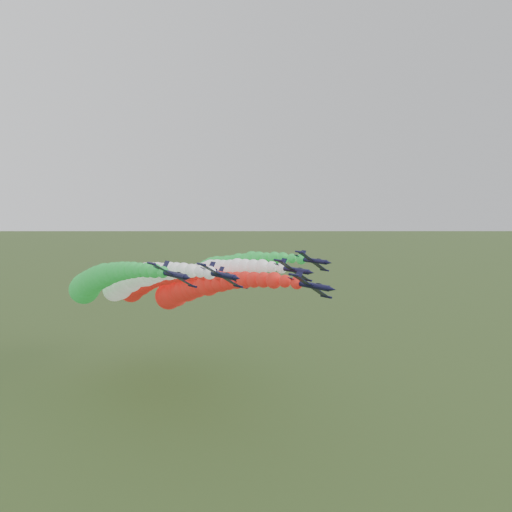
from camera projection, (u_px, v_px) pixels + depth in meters
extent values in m
plane|color=#49602A|center=(272.00, 462.00, 112.73)|extent=(3000.00, 3000.00, 0.00)
cylinder|color=black|center=(310.00, 285.00, 99.16)|extent=(1.66, 9.89, 1.66)
cone|color=black|center=(332.00, 289.00, 94.67)|extent=(1.50, 1.98, 1.50)
cone|color=black|center=(292.00, 282.00, 103.31)|extent=(1.50, 0.99, 1.50)
ellipsoid|color=black|center=(319.00, 285.00, 97.56)|extent=(1.11, 2.07, 1.03)
cube|color=black|center=(311.00, 286.00, 98.95)|extent=(9.16, 2.09, 5.47)
cylinder|color=black|center=(294.00, 275.00, 95.80)|extent=(0.66, 2.86, 0.66)
cylinder|color=black|center=(326.00, 297.00, 102.10)|extent=(0.66, 2.86, 0.66)
cube|color=black|center=(298.00, 277.00, 102.66)|extent=(1.42, 1.65, 2.26)
cube|color=black|center=(296.00, 282.00, 102.41)|extent=(3.65, 1.21, 2.21)
sphere|color=red|center=(297.00, 283.00, 102.12)|extent=(2.69, 2.69, 2.69)
sphere|color=red|center=(285.00, 281.00, 104.93)|extent=(2.73, 2.73, 2.73)
sphere|color=red|center=(274.00, 280.00, 107.77)|extent=(3.65, 3.65, 3.65)
sphere|color=red|center=(264.00, 280.00, 110.66)|extent=(3.54, 3.54, 3.54)
sphere|color=red|center=(254.00, 280.00, 113.59)|extent=(3.68, 3.68, 3.68)
sphere|color=red|center=(245.00, 280.00, 116.55)|extent=(4.08, 4.08, 4.08)
sphere|color=red|center=(237.00, 280.00, 119.55)|extent=(4.20, 4.20, 4.20)
sphere|color=red|center=(229.00, 281.00, 122.59)|extent=(4.51, 4.51, 4.51)
sphere|color=red|center=(222.00, 282.00, 125.66)|extent=(5.21, 5.21, 5.21)
sphere|color=red|center=(215.00, 282.00, 128.77)|extent=(5.37, 5.37, 5.37)
sphere|color=red|center=(209.00, 283.00, 131.91)|extent=(6.58, 6.58, 6.58)
sphere|color=red|center=(203.00, 285.00, 135.09)|extent=(5.52, 5.52, 5.52)
sphere|color=red|center=(197.00, 286.00, 138.30)|extent=(6.61, 6.61, 6.61)
sphere|color=red|center=(192.00, 287.00, 141.54)|extent=(6.77, 6.77, 6.77)
sphere|color=red|center=(187.00, 288.00, 144.82)|extent=(7.62, 7.62, 7.62)
sphere|color=red|center=(183.00, 290.00, 148.14)|extent=(7.03, 7.03, 7.03)
sphere|color=red|center=(179.00, 291.00, 151.49)|extent=(7.04, 7.04, 7.04)
sphere|color=red|center=(175.00, 293.00, 154.87)|extent=(8.62, 8.62, 8.62)
sphere|color=red|center=(172.00, 294.00, 158.28)|extent=(8.38, 8.38, 8.38)
sphere|color=red|center=(169.00, 296.00, 161.73)|extent=(8.76, 8.76, 8.76)
cylinder|color=black|center=(220.00, 275.00, 101.29)|extent=(1.66, 9.89, 1.66)
cone|color=black|center=(237.00, 278.00, 96.80)|extent=(1.50, 1.98, 1.50)
cone|color=black|center=(205.00, 272.00, 105.43)|extent=(1.50, 0.99, 1.50)
ellipsoid|color=black|center=(227.00, 274.00, 99.69)|extent=(1.11, 2.07, 1.03)
cube|color=black|center=(220.00, 276.00, 101.08)|extent=(9.16, 2.09, 5.47)
cylinder|color=black|center=(201.00, 264.00, 97.93)|extent=(0.66, 2.86, 0.66)
cylinder|color=black|center=(238.00, 286.00, 104.23)|extent=(0.66, 2.86, 0.66)
cube|color=black|center=(211.00, 267.00, 104.79)|extent=(1.42, 1.65, 2.26)
cube|color=black|center=(209.00, 272.00, 104.54)|extent=(3.65, 1.21, 2.21)
sphere|color=white|center=(209.00, 273.00, 104.25)|extent=(2.84, 2.84, 2.84)
sphere|color=white|center=(200.00, 271.00, 107.05)|extent=(2.63, 2.63, 2.63)
sphere|color=white|center=(192.00, 271.00, 109.90)|extent=(3.05, 3.05, 3.05)
sphere|color=white|center=(184.00, 271.00, 112.79)|extent=(3.59, 3.59, 3.59)
sphere|color=white|center=(176.00, 271.00, 115.72)|extent=(3.84, 3.84, 3.84)
sphere|color=white|center=(169.00, 271.00, 118.68)|extent=(4.38, 4.38, 4.38)
sphere|color=white|center=(163.00, 272.00, 121.68)|extent=(4.25, 4.25, 4.25)
sphere|color=white|center=(157.00, 272.00, 124.72)|extent=(5.08, 5.08, 5.08)
sphere|color=white|center=(152.00, 273.00, 127.79)|extent=(5.64, 5.64, 5.64)
sphere|color=white|center=(147.00, 274.00, 130.90)|extent=(6.28, 6.28, 6.28)
sphere|color=white|center=(142.00, 276.00, 134.04)|extent=(6.07, 6.07, 6.07)
sphere|color=white|center=(138.00, 277.00, 137.22)|extent=(5.41, 5.41, 5.41)
sphere|color=white|center=(134.00, 278.00, 140.43)|extent=(5.83, 5.83, 5.83)
sphere|color=white|center=(130.00, 280.00, 143.67)|extent=(7.30, 7.30, 7.30)
sphere|color=white|center=(127.00, 281.00, 146.95)|extent=(7.26, 7.26, 7.26)
sphere|color=white|center=(124.00, 283.00, 150.27)|extent=(6.63, 6.63, 6.63)
sphere|color=white|center=(121.00, 284.00, 153.62)|extent=(7.57, 7.57, 7.57)
sphere|color=white|center=(119.00, 286.00, 157.00)|extent=(8.78, 8.78, 8.78)
sphere|color=white|center=(117.00, 288.00, 160.41)|extent=(7.54, 7.54, 7.54)
sphere|color=white|center=(115.00, 289.00, 163.86)|extent=(7.84, 7.84, 7.84)
cylinder|color=black|center=(293.00, 270.00, 114.14)|extent=(1.66, 9.89, 1.66)
cone|color=black|center=(311.00, 273.00, 109.65)|extent=(1.50, 1.98, 1.50)
cone|color=black|center=(277.00, 267.00, 118.29)|extent=(1.50, 0.99, 1.50)
ellipsoid|color=black|center=(300.00, 269.00, 112.54)|extent=(1.11, 2.07, 1.03)
cube|color=black|center=(293.00, 270.00, 113.93)|extent=(9.16, 2.09, 5.47)
cylinder|color=black|center=(279.00, 260.00, 110.79)|extent=(0.66, 2.86, 0.66)
cylinder|color=black|center=(307.00, 280.00, 117.08)|extent=(0.66, 2.86, 0.66)
cube|color=black|center=(283.00, 263.00, 117.64)|extent=(1.42, 1.65, 2.26)
cube|color=black|center=(281.00, 267.00, 117.39)|extent=(3.65, 1.21, 2.21)
sphere|color=white|center=(282.00, 268.00, 117.10)|extent=(2.59, 2.59, 2.59)
sphere|color=white|center=(272.00, 267.00, 119.91)|extent=(2.78, 2.78, 2.78)
sphere|color=white|center=(262.00, 266.00, 122.76)|extent=(3.60, 3.60, 3.60)
sphere|color=white|center=(253.00, 266.00, 125.64)|extent=(3.56, 3.56, 3.56)
sphere|color=white|center=(245.00, 267.00, 128.57)|extent=(3.96, 3.96, 3.96)
sphere|color=white|center=(237.00, 267.00, 131.54)|extent=(4.63, 4.63, 4.63)
sphere|color=white|center=(230.00, 268.00, 134.54)|extent=(4.31, 4.31, 4.31)
sphere|color=white|center=(223.00, 268.00, 137.57)|extent=(4.77, 4.77, 4.77)
sphere|color=white|center=(217.00, 269.00, 140.64)|extent=(5.60, 5.60, 5.60)
sphere|color=white|center=(211.00, 270.00, 143.75)|extent=(6.24, 6.24, 6.24)
sphere|color=white|center=(205.00, 272.00, 146.89)|extent=(5.69, 5.69, 5.69)
sphere|color=white|center=(200.00, 273.00, 150.07)|extent=(6.09, 6.09, 6.09)
sphere|color=white|center=(195.00, 274.00, 153.28)|extent=(6.16, 6.16, 6.16)
sphere|color=white|center=(191.00, 276.00, 156.53)|extent=(5.98, 5.98, 5.98)
sphere|color=white|center=(187.00, 277.00, 159.81)|extent=(7.14, 7.14, 7.14)
sphere|color=white|center=(183.00, 279.00, 163.12)|extent=(7.84, 7.84, 7.84)
sphere|color=white|center=(179.00, 280.00, 166.47)|extent=(6.98, 6.98, 6.98)
sphere|color=white|center=(176.00, 282.00, 169.85)|extent=(9.06, 9.06, 9.06)
sphere|color=white|center=(173.00, 283.00, 173.27)|extent=(9.19, 9.19, 9.19)
sphere|color=white|center=(170.00, 285.00, 176.72)|extent=(8.22, 8.22, 8.22)
cylinder|color=black|center=(172.00, 274.00, 98.62)|extent=(1.66, 9.89, 1.66)
cone|color=black|center=(188.00, 278.00, 94.13)|extent=(1.50, 1.98, 1.50)
cone|color=black|center=(159.00, 271.00, 102.77)|extent=(1.50, 0.99, 1.50)
ellipsoid|color=black|center=(179.00, 273.00, 97.02)|extent=(1.11, 2.07, 1.03)
cube|color=black|center=(173.00, 275.00, 98.41)|extent=(9.16, 2.09, 5.47)
cylinder|color=black|center=(152.00, 263.00, 95.27)|extent=(0.66, 2.86, 0.66)
cylinder|color=black|center=(193.00, 286.00, 101.56)|extent=(0.66, 2.86, 0.66)
cube|color=black|center=(165.00, 266.00, 102.12)|extent=(1.42, 1.65, 2.26)
cube|color=black|center=(163.00, 271.00, 101.87)|extent=(3.65, 1.21, 2.21)
sphere|color=green|center=(163.00, 272.00, 101.58)|extent=(2.48, 2.48, 2.48)
sphere|color=green|center=(155.00, 271.00, 104.39)|extent=(3.09, 3.09, 3.09)
sphere|color=green|center=(147.00, 270.00, 107.24)|extent=(3.27, 3.27, 3.27)
sphere|color=green|center=(140.00, 270.00, 110.12)|extent=(3.29, 3.29, 3.29)
sphere|color=green|center=(134.00, 270.00, 113.05)|extent=(3.81, 3.81, 3.81)
sphere|color=green|center=(128.00, 270.00, 116.02)|extent=(4.13, 4.13, 4.13)
sphere|color=green|center=(122.00, 271.00, 119.02)|extent=(4.56, 4.56, 4.56)
sphere|color=green|center=(117.00, 272.00, 122.05)|extent=(4.82, 4.82, 4.82)
sphere|color=green|center=(113.00, 273.00, 125.12)|extent=(5.30, 5.30, 5.30)
sphere|color=green|center=(109.00, 274.00, 128.23)|extent=(5.44, 5.44, 5.44)
sphere|color=green|center=(105.00, 275.00, 131.37)|extent=(6.36, 6.36, 6.36)
sphere|color=green|center=(101.00, 276.00, 134.55)|extent=(6.44, 6.44, 6.44)
sphere|color=green|center=(98.00, 278.00, 137.76)|extent=(6.87, 6.87, 6.87)
sphere|color=green|center=(95.00, 279.00, 141.01)|extent=(7.11, 7.11, 7.11)
sphere|color=green|center=(93.00, 281.00, 144.29)|extent=(7.25, 7.25, 7.25)
sphere|color=green|center=(91.00, 283.00, 147.60)|extent=(7.78, 7.78, 7.78)
sphere|color=green|center=(89.00, 284.00, 150.95)|extent=(7.31, 7.31, 7.31)
sphere|color=green|center=(87.00, 286.00, 154.33)|extent=(8.77, 8.77, 8.77)
sphere|color=green|center=(85.00, 288.00, 157.75)|extent=(9.26, 9.26, 9.26)
sphere|color=green|center=(84.00, 289.00, 161.20)|extent=(9.43, 9.43, 9.43)
cylinder|color=black|center=(312.00, 261.00, 126.37)|extent=(1.66, 9.89, 1.66)
cone|color=black|center=(329.00, 263.00, 121.88)|extent=(1.50, 1.98, 1.50)
cone|color=black|center=(297.00, 259.00, 130.52)|extent=(1.50, 0.99, 1.50)
ellipsoid|color=black|center=(319.00, 260.00, 124.77)|extent=(1.11, 2.07, 1.03)
cube|color=black|center=(312.00, 261.00, 126.16)|extent=(9.16, 2.09, 5.47)
cylinder|color=black|center=(300.00, 252.00, 123.01)|extent=(0.66, 2.86, 0.66)
cylinder|color=black|center=(325.00, 270.00, 129.31)|extent=(0.66, 2.86, 0.66)
cube|color=black|center=(302.00, 255.00, 129.87)|extent=(1.42, 1.65, 2.26)
cube|color=black|center=(301.00, 258.00, 129.62)|extent=(3.65, 1.21, 2.21)
sphere|color=green|center=(301.00, 259.00, 129.33)|extent=(2.78, 2.78, 2.78)
sphere|color=green|center=(292.00, 258.00, 132.14)|extent=(2.58, 2.58, 2.58)
sphere|color=green|center=(283.00, 258.00, 134.98)|extent=(3.23, 3.23, 3.23)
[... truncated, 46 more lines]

